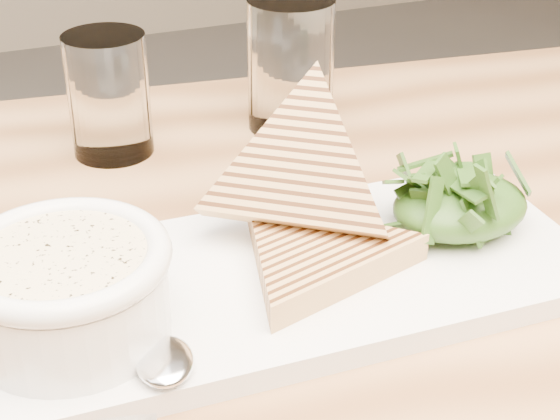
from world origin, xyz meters
name	(u,v)px	position (x,y,z in m)	size (l,w,h in m)	color
table_top	(153,327)	(-0.01, 0.16, 0.75)	(1.15, 0.76, 0.04)	#A17044
table_leg_br	(476,324)	(0.52, 0.50, 0.36)	(0.06, 0.06, 0.73)	#A17044
platter	(291,278)	(0.09, 0.15, 0.77)	(0.40, 0.18, 0.02)	white
soup_bowl	(69,301)	(-0.06, 0.13, 0.81)	(0.12, 0.12, 0.05)	white
soup	(63,260)	(-0.06, 0.13, 0.83)	(0.10, 0.10, 0.01)	beige
bowl_rim	(62,257)	(-0.06, 0.13, 0.84)	(0.12, 0.12, 0.01)	white
sandwich_flat	(316,256)	(0.10, 0.14, 0.79)	(0.15, 0.15, 0.02)	tan
sandwich_lean	(301,171)	(0.11, 0.18, 0.83)	(0.15, 0.15, 0.08)	tan
salad_base	(460,206)	(0.21, 0.15, 0.80)	(0.10, 0.08, 0.04)	black
arugula_pile	(461,196)	(0.21, 0.15, 0.81)	(0.11, 0.10, 0.05)	#3D681F
spoon_bowl	(165,361)	(-0.02, 0.08, 0.79)	(0.03, 0.04, 0.01)	silver
glass_near	(109,95)	(0.02, 0.40, 0.82)	(0.07, 0.07, 0.11)	white
glass_far	(291,65)	(0.19, 0.39, 0.83)	(0.08, 0.08, 0.12)	white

